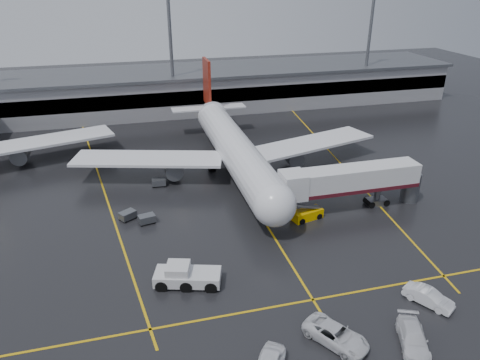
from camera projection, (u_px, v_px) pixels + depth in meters
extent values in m
plane|color=black|center=(250.00, 199.00, 62.98)|extent=(220.00, 220.00, 0.00)
cube|color=gold|center=(250.00, 199.00, 62.98)|extent=(0.25, 90.00, 0.02)
cube|color=gold|center=(313.00, 300.00, 43.69)|extent=(60.00, 0.25, 0.02)
cube|color=gold|center=(102.00, 184.00, 67.12)|extent=(9.99, 69.35, 0.02)
cube|color=gold|center=(337.00, 160.00, 75.91)|extent=(7.57, 69.64, 0.02)
cube|color=gray|center=(193.00, 90.00, 103.38)|extent=(120.00, 18.00, 8.00)
cube|color=black|center=(199.00, 97.00, 95.46)|extent=(120.00, 0.40, 3.00)
cube|color=#595B60|center=(192.00, 71.00, 101.57)|extent=(122.00, 19.00, 0.60)
cylinder|color=#595B60|center=(171.00, 57.00, 93.38)|extent=(0.70, 0.70, 25.00)
cylinder|color=#595B60|center=(368.00, 48.00, 103.80)|extent=(0.70, 0.70, 25.00)
cylinder|color=silver|center=(236.00, 150.00, 68.23)|extent=(5.20, 36.00, 5.20)
sphere|color=silver|center=(274.00, 205.00, 52.44)|extent=(5.20, 5.20, 5.20)
cone|color=silver|center=(209.00, 109.00, 86.39)|extent=(4.94, 8.00, 4.94)
cube|color=maroon|center=(207.00, 82.00, 85.20)|extent=(0.50, 5.50, 8.50)
cube|color=silver|center=(209.00, 108.00, 86.30)|extent=(14.00, 3.00, 0.25)
cube|color=silver|center=(148.00, 159.00, 67.31)|extent=(22.80, 11.83, 0.40)
cube|color=silver|center=(311.00, 143.00, 73.33)|extent=(22.80, 11.83, 0.40)
cylinder|color=#595B60|center=(173.00, 168.00, 67.83)|extent=(2.60, 4.50, 2.60)
cylinder|color=#595B60|center=(292.00, 156.00, 72.23)|extent=(2.60, 4.50, 2.60)
cylinder|color=#595B60|center=(266.00, 216.00, 56.42)|extent=(0.56, 0.56, 2.00)
cylinder|color=#595B60|center=(212.00, 164.00, 71.46)|extent=(0.56, 0.56, 2.00)
cylinder|color=#595B60|center=(251.00, 161.00, 72.95)|extent=(0.56, 0.56, 2.00)
cylinder|color=black|center=(266.00, 220.00, 56.65)|extent=(0.40, 1.10, 1.10)
cylinder|color=black|center=(212.00, 167.00, 71.65)|extent=(1.00, 1.40, 1.40)
cylinder|color=black|center=(251.00, 163.00, 73.13)|extent=(1.00, 1.40, 1.40)
cube|color=silver|center=(43.00, 141.00, 74.13)|extent=(22.80, 11.83, 0.40)
cylinder|color=#595B60|center=(21.00, 153.00, 73.03)|extent=(2.60, 4.50, 2.60)
cube|color=silver|center=(352.00, 178.00, 58.64)|extent=(18.00, 3.20, 3.00)
cube|color=#470F18|center=(351.00, 187.00, 59.19)|extent=(18.00, 3.30, 0.50)
cube|color=silver|center=(293.00, 185.00, 56.75)|extent=(3.00, 3.40, 3.30)
cylinder|color=#595B60|center=(377.00, 195.00, 60.79)|extent=(0.80, 0.80, 3.00)
cube|color=#595B60|center=(376.00, 202.00, 61.23)|extent=(2.60, 1.60, 0.90)
cylinder|color=#595B60|center=(411.00, 187.00, 61.74)|extent=(2.40, 2.40, 4.00)
cylinder|color=black|center=(369.00, 203.00, 60.98)|extent=(0.90, 1.80, 0.90)
cylinder|color=black|center=(384.00, 201.00, 61.49)|extent=(0.90, 1.80, 0.90)
cube|color=silver|center=(188.00, 277.00, 45.58)|extent=(7.09, 4.46, 1.13)
cube|color=silver|center=(178.00, 269.00, 45.21)|extent=(2.83, 2.83, 0.94)
cube|color=black|center=(178.00, 269.00, 45.21)|extent=(2.55, 2.55, 0.85)
cylinder|color=black|center=(164.00, 279.00, 45.80)|extent=(2.00, 3.07, 1.23)
cylinder|color=black|center=(188.00, 280.00, 45.72)|extent=(2.00, 3.07, 1.23)
cylinder|color=black|center=(212.00, 280.00, 45.63)|extent=(2.00, 3.07, 1.23)
cube|color=#E8AB01|center=(307.00, 214.00, 57.70)|extent=(4.31, 2.60, 1.23)
cube|color=#595B60|center=(308.00, 206.00, 57.21)|extent=(4.01, 1.91, 1.40)
cylinder|color=black|center=(298.00, 219.00, 57.23)|extent=(1.22, 2.03, 0.78)
cylinder|color=black|center=(315.00, 214.00, 58.40)|extent=(1.22, 2.03, 0.78)
imported|color=silver|center=(336.00, 335.00, 38.39)|extent=(5.28, 6.27, 1.60)
imported|color=silver|center=(413.00, 338.00, 38.17)|extent=(3.98, 5.70, 1.53)
imported|color=silver|center=(429.00, 297.00, 42.88)|extent=(3.80, 4.79, 1.53)
cube|color=#595B60|center=(147.00, 219.00, 56.66)|extent=(2.24, 1.71, 0.90)
cylinder|color=black|center=(142.00, 225.00, 56.12)|extent=(0.40, 0.20, 0.40)
cylinder|color=black|center=(154.00, 222.00, 56.79)|extent=(0.40, 0.20, 0.40)
cylinder|color=black|center=(140.00, 221.00, 56.92)|extent=(0.40, 0.20, 0.40)
cylinder|color=black|center=(152.00, 219.00, 57.59)|extent=(0.40, 0.20, 0.40)
cube|color=#595B60|center=(128.00, 215.00, 57.52)|extent=(2.39, 2.19, 0.90)
cylinder|color=black|center=(125.00, 222.00, 56.87)|extent=(0.40, 0.20, 0.40)
cylinder|color=black|center=(136.00, 217.00, 57.95)|extent=(0.40, 0.20, 0.40)
cylinder|color=black|center=(120.00, 219.00, 57.48)|extent=(0.40, 0.20, 0.40)
cylinder|color=black|center=(131.00, 214.00, 58.56)|extent=(0.40, 0.20, 0.40)
cube|color=#595B60|center=(159.00, 182.00, 66.42)|extent=(2.10, 1.46, 0.90)
cylinder|color=black|center=(154.00, 187.00, 66.05)|extent=(0.40, 0.20, 0.40)
cylinder|color=black|center=(165.00, 186.00, 66.30)|extent=(0.40, 0.20, 0.40)
cylinder|color=black|center=(154.00, 184.00, 66.94)|extent=(0.40, 0.20, 0.40)
cylinder|color=black|center=(165.00, 183.00, 67.19)|extent=(0.40, 0.20, 0.40)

